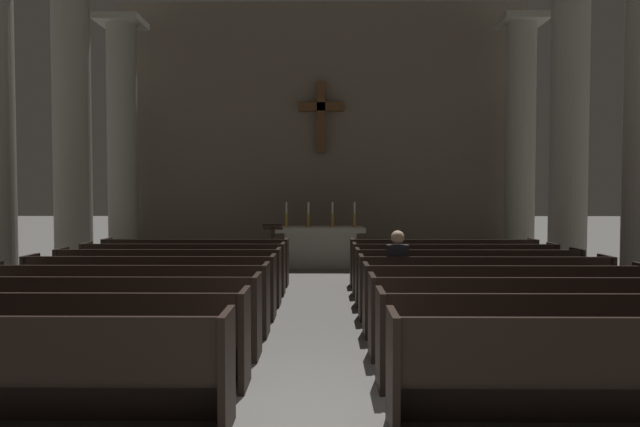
% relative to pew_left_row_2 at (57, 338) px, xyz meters
% --- Properties ---
extents(pew_left_row_2, '(3.67, 0.50, 0.95)m').
position_rel_pew_left_row_2_xyz_m(pew_left_row_2, '(0.00, 0.00, 0.00)').
color(pew_left_row_2, black).
rests_on(pew_left_row_2, ground).
extents(pew_left_row_3, '(3.67, 0.50, 0.95)m').
position_rel_pew_left_row_2_xyz_m(pew_left_row_3, '(0.00, 1.00, 0.00)').
color(pew_left_row_3, black).
rests_on(pew_left_row_3, ground).
extents(pew_left_row_4, '(3.67, 0.50, 0.95)m').
position_rel_pew_left_row_2_xyz_m(pew_left_row_4, '(0.00, 2.00, 0.00)').
color(pew_left_row_4, black).
rests_on(pew_left_row_4, ground).
extents(pew_left_row_5, '(3.67, 0.50, 0.95)m').
position_rel_pew_left_row_2_xyz_m(pew_left_row_5, '(0.00, 3.00, 0.00)').
color(pew_left_row_5, black).
rests_on(pew_left_row_5, ground).
extents(pew_left_row_6, '(3.67, 0.50, 0.95)m').
position_rel_pew_left_row_2_xyz_m(pew_left_row_6, '(0.00, 4.01, 0.00)').
color(pew_left_row_6, black).
rests_on(pew_left_row_6, ground).
extents(pew_left_row_7, '(3.67, 0.50, 0.95)m').
position_rel_pew_left_row_2_xyz_m(pew_left_row_7, '(0.00, 5.01, 0.00)').
color(pew_left_row_7, black).
rests_on(pew_left_row_7, ground).
extents(pew_left_row_8, '(3.67, 0.50, 0.95)m').
position_rel_pew_left_row_2_xyz_m(pew_left_row_8, '(0.00, 6.01, 0.00)').
color(pew_left_row_8, black).
rests_on(pew_left_row_8, ground).
extents(pew_right_row_1, '(3.67, 0.50, 0.95)m').
position_rel_pew_left_row_2_xyz_m(pew_right_row_1, '(4.92, -1.00, 0.00)').
color(pew_right_row_1, black).
rests_on(pew_right_row_1, ground).
extents(pew_right_row_2, '(3.67, 0.50, 0.95)m').
position_rel_pew_left_row_2_xyz_m(pew_right_row_2, '(4.92, 0.00, 0.00)').
color(pew_right_row_2, black).
rests_on(pew_right_row_2, ground).
extents(pew_right_row_3, '(3.67, 0.50, 0.95)m').
position_rel_pew_left_row_2_xyz_m(pew_right_row_3, '(4.92, 1.00, 0.00)').
color(pew_right_row_3, black).
rests_on(pew_right_row_3, ground).
extents(pew_right_row_4, '(3.67, 0.50, 0.95)m').
position_rel_pew_left_row_2_xyz_m(pew_right_row_4, '(4.92, 2.00, 0.00)').
color(pew_right_row_4, black).
rests_on(pew_right_row_4, ground).
extents(pew_right_row_5, '(3.67, 0.50, 0.95)m').
position_rel_pew_left_row_2_xyz_m(pew_right_row_5, '(4.92, 3.00, 0.00)').
color(pew_right_row_5, black).
rests_on(pew_right_row_5, ground).
extents(pew_right_row_6, '(3.67, 0.50, 0.95)m').
position_rel_pew_left_row_2_xyz_m(pew_right_row_6, '(4.92, 4.01, 0.00)').
color(pew_right_row_6, black).
rests_on(pew_right_row_6, ground).
extents(pew_right_row_7, '(3.67, 0.50, 0.95)m').
position_rel_pew_left_row_2_xyz_m(pew_right_row_7, '(4.92, 5.01, 0.00)').
color(pew_right_row_7, black).
rests_on(pew_right_row_7, ground).
extents(pew_right_row_8, '(3.67, 0.50, 0.95)m').
position_rel_pew_left_row_2_xyz_m(pew_right_row_8, '(4.92, 6.01, 0.00)').
color(pew_right_row_8, black).
rests_on(pew_right_row_8, ground).
extents(column_left_third, '(1.13, 1.13, 6.31)m').
position_rel_pew_left_row_2_xyz_m(column_left_third, '(-2.64, 6.43, 2.59)').
color(column_left_third, '#9E998E').
rests_on(column_left_third, ground).
extents(column_right_third, '(1.13, 1.13, 6.31)m').
position_rel_pew_left_row_2_xyz_m(column_right_third, '(7.56, 6.43, 2.59)').
color(column_right_third, '#9E998E').
rests_on(column_right_third, ground).
extents(column_left_fourth, '(1.13, 1.13, 6.31)m').
position_rel_pew_left_row_2_xyz_m(column_left_fourth, '(-2.64, 9.39, 2.59)').
color(column_left_fourth, '#9E998E').
rests_on(column_left_fourth, ground).
extents(column_right_fourth, '(1.13, 1.13, 6.31)m').
position_rel_pew_left_row_2_xyz_m(column_right_fourth, '(7.56, 9.39, 2.59)').
color(column_right_fourth, '#9E998E').
rests_on(column_right_fourth, ground).
extents(altar, '(2.20, 0.90, 1.01)m').
position_rel_pew_left_row_2_xyz_m(altar, '(2.46, 8.89, 0.06)').
color(altar, '#A8A399').
rests_on(altar, ground).
extents(candlestick_outer_left, '(0.16, 0.16, 0.62)m').
position_rel_pew_left_row_2_xyz_m(candlestick_outer_left, '(1.61, 8.89, 0.73)').
color(candlestick_outer_left, '#B79338').
rests_on(candlestick_outer_left, altar).
extents(candlestick_inner_left, '(0.16, 0.16, 0.62)m').
position_rel_pew_left_row_2_xyz_m(candlestick_inner_left, '(2.16, 8.89, 0.73)').
color(candlestick_inner_left, '#B79338').
rests_on(candlestick_inner_left, altar).
extents(candlestick_inner_right, '(0.16, 0.16, 0.62)m').
position_rel_pew_left_row_2_xyz_m(candlestick_inner_right, '(2.76, 8.89, 0.73)').
color(candlestick_inner_right, '#B79338').
rests_on(candlestick_inner_right, altar).
extents(candlestick_outer_right, '(0.16, 0.16, 0.62)m').
position_rel_pew_left_row_2_xyz_m(candlestick_outer_right, '(3.31, 8.89, 0.73)').
color(candlestick_outer_right, '#B79338').
rests_on(candlestick_outer_right, altar).
extents(apse_with_cross, '(11.41, 0.48, 7.17)m').
position_rel_pew_left_row_2_xyz_m(apse_with_cross, '(2.46, 10.87, 3.11)').
color(apse_with_cross, '#706656').
rests_on(apse_with_cross, ground).
extents(lectern, '(0.44, 0.36, 1.15)m').
position_rel_pew_left_row_2_xyz_m(lectern, '(1.38, 7.69, 0.07)').
color(lectern, black).
rests_on(lectern, ground).
extents(lone_worshipper, '(0.32, 0.43, 1.32)m').
position_rel_pew_left_row_2_xyz_m(lone_worshipper, '(3.64, 3.04, 0.22)').
color(lone_worshipper, '#26262B').
rests_on(lone_worshipper, ground).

